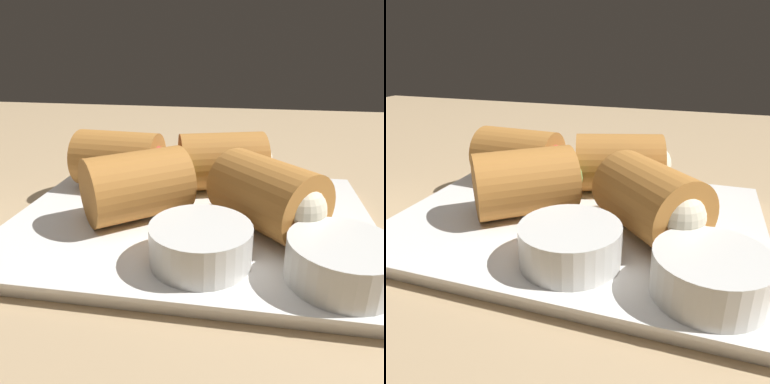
% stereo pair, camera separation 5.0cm
% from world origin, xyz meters
% --- Properties ---
extents(table_surface, '(1.80, 1.40, 0.02)m').
position_xyz_m(table_surface, '(0.00, 0.00, 0.01)').
color(table_surface, tan).
rests_on(table_surface, ground).
extents(serving_plate, '(0.33, 0.26, 0.01)m').
position_xyz_m(serving_plate, '(0.03, 0.00, 0.03)').
color(serving_plate, white).
rests_on(serving_plate, table_surface).
extents(roll_front_left, '(0.11, 0.11, 0.06)m').
position_xyz_m(roll_front_left, '(-0.04, 0.02, 0.07)').
color(roll_front_left, '#B77533').
rests_on(roll_front_left, serving_plate).
extents(roll_front_right, '(0.11, 0.09, 0.06)m').
position_xyz_m(roll_front_right, '(0.01, -0.08, 0.07)').
color(roll_front_right, '#B77533').
rests_on(roll_front_right, serving_plate).
extents(roll_back_left, '(0.10, 0.07, 0.06)m').
position_xyz_m(roll_back_left, '(0.12, -0.06, 0.07)').
color(roll_back_left, '#B77533').
rests_on(roll_back_left, serving_plate).
extents(roll_back_right, '(0.11, 0.11, 0.06)m').
position_xyz_m(roll_back_right, '(0.08, 0.01, 0.07)').
color(roll_back_right, '#B77533').
rests_on(roll_back_right, serving_plate).
extents(dipping_bowl_near, '(0.08, 0.08, 0.03)m').
position_xyz_m(dipping_bowl_near, '(0.01, 0.08, 0.05)').
color(dipping_bowl_near, silver).
rests_on(dipping_bowl_near, serving_plate).
extents(dipping_bowl_far, '(0.08, 0.08, 0.03)m').
position_xyz_m(dipping_bowl_far, '(-0.09, 0.08, 0.05)').
color(dipping_bowl_far, silver).
rests_on(dipping_bowl_far, serving_plate).
extents(spoon, '(0.19, 0.06, 0.01)m').
position_xyz_m(spoon, '(0.08, -0.17, 0.02)').
color(spoon, '#B2B2B7').
rests_on(spoon, table_surface).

